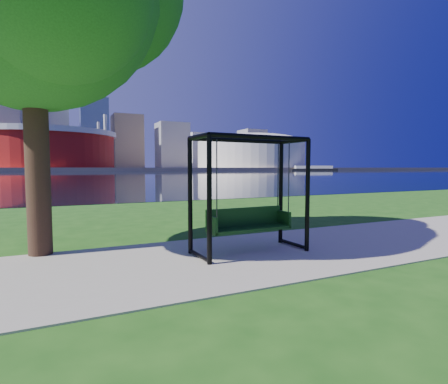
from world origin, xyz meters
TOP-DOWN VIEW (x-y plane):
  - ground at (0.00, 0.00)m, footprint 900.00×900.00m
  - path at (0.00, -0.50)m, footprint 120.00×4.00m
  - river at (0.00, 102.00)m, footprint 900.00×180.00m
  - far_bank at (0.00, 306.00)m, footprint 900.00×228.00m
  - stadium at (-10.00, 235.00)m, footprint 83.00×83.00m
  - arena at (135.00, 235.00)m, footprint 84.00×84.00m
  - skyline at (-4.27, 319.39)m, footprint 392.00×66.00m
  - swing at (0.29, -0.33)m, footprint 2.57×1.18m
  - barge at (157.81, 187.61)m, footprint 34.07×18.90m

SIDE VIEW (x-z plane):
  - ground at x=0.00m, z-range 0.00..0.00m
  - river at x=0.00m, z-range 0.00..0.02m
  - path at x=0.00m, z-range 0.00..0.03m
  - far_bank at x=0.00m, z-range 0.00..2.00m
  - swing at x=0.29m, z-range -0.04..2.55m
  - barge at x=157.81m, z-range -0.16..3.14m
  - stadium at x=-10.00m, z-range -1.77..30.23m
  - arena at x=135.00m, z-range 2.59..29.15m
  - skyline at x=-4.27m, z-range -12.36..84.14m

